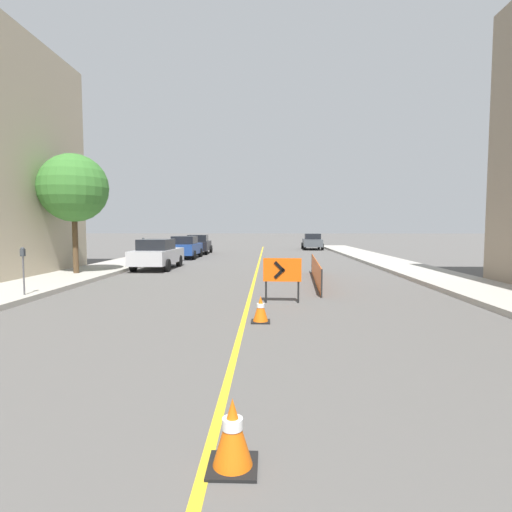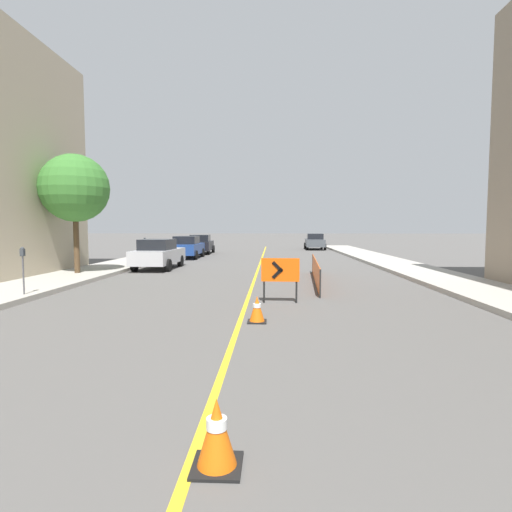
% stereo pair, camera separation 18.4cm
% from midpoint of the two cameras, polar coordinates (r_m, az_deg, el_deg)
% --- Properties ---
extents(lane_stripe, '(0.12, 50.72, 0.01)m').
position_cam_midpoint_polar(lane_stripe, '(20.24, -0.16, -2.14)').
color(lane_stripe, gold).
rests_on(lane_stripe, ground_plane).
extents(sidewalk_left, '(2.83, 50.72, 0.17)m').
position_cam_midpoint_polar(sidewalk_left, '(21.95, -21.17, -1.72)').
color(sidewalk_left, '#ADA89E').
rests_on(sidewalk_left, ground_plane).
extents(sidewalk_right, '(2.83, 50.72, 0.17)m').
position_cam_midpoint_polar(sidewalk_right, '(21.47, 21.36, -1.85)').
color(sidewalk_right, '#ADA89E').
rests_on(sidewalk_right, ground_plane).
extents(traffic_cone_second, '(0.46, 0.46, 0.66)m').
position_cam_midpoint_polar(traffic_cone_second, '(4.01, -4.80, -23.95)').
color(traffic_cone_second, black).
rests_on(traffic_cone_second, ground_plane).
extents(traffic_cone_third, '(0.44, 0.44, 0.62)m').
position_cam_midpoint_polar(traffic_cone_third, '(9.38, 0.09, -7.62)').
color(traffic_cone_third, black).
rests_on(traffic_cone_third, ground_plane).
extents(arrow_barricade_primary, '(1.12, 0.11, 1.32)m').
position_cam_midpoint_polar(arrow_barricade_primary, '(11.66, 3.31, -2.23)').
color(arrow_barricade_primary, '#EF560C').
rests_on(arrow_barricade_primary, ground_plane).
extents(safety_mesh_fence, '(0.53, 7.20, 0.91)m').
position_cam_midpoint_polar(safety_mesh_fence, '(16.19, 8.22, -2.15)').
color(safety_mesh_fence, '#EF560C').
rests_on(safety_mesh_fence, ground_plane).
extents(parked_car_curb_near, '(1.95, 4.36, 1.59)m').
position_cam_midpoint_polar(parked_car_curb_near, '(21.77, -14.16, 0.27)').
color(parked_car_curb_near, '#B7B7BC').
rests_on(parked_car_curb_near, ground_plane).
extents(parked_car_curb_mid, '(1.93, 4.31, 1.59)m').
position_cam_midpoint_polar(parked_car_curb_mid, '(28.95, -10.26, 1.26)').
color(parked_car_curb_mid, navy).
rests_on(parked_car_curb_mid, ground_plane).
extents(parked_car_curb_far, '(2.04, 4.39, 1.59)m').
position_cam_midpoint_polar(parked_car_curb_far, '(33.80, -8.38, 1.68)').
color(parked_car_curb_far, black).
rests_on(parked_car_curb_far, ground_plane).
extents(parked_car_opposite_side, '(1.98, 4.37, 1.59)m').
position_cam_midpoint_polar(parked_car_opposite_side, '(40.28, 7.90, 2.07)').
color(parked_car_opposite_side, '#474C51').
rests_on(parked_car_opposite_side, ground_plane).
extents(parking_meter_near_curb, '(0.12, 0.11, 1.45)m').
position_cam_midpoint_polar(parking_meter_near_curb, '(13.96, -30.65, -0.67)').
color(parking_meter_near_curb, '#4C4C51').
rests_on(parking_meter_near_curb, sidewalk_left).
extents(parking_meter_far_curb, '(0.12, 0.11, 1.44)m').
position_cam_midpoint_polar(parking_meter_far_curb, '(24.54, -16.01, 1.56)').
color(parking_meter_far_curb, '#4C4C51').
rests_on(parking_meter_far_curb, sidewalk_left).
extents(street_tree_left_near, '(2.99, 2.99, 5.27)m').
position_cam_midpoint_polar(street_tree_left_near, '(19.61, -24.86, 8.78)').
color(street_tree_left_near, '#4C3823').
rests_on(street_tree_left_near, sidewalk_left).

